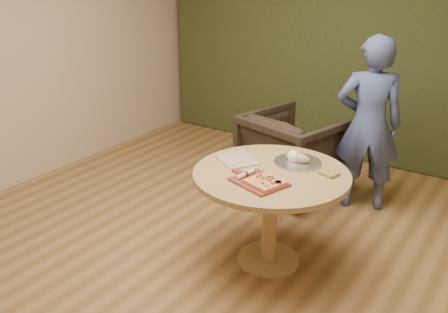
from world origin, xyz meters
The scene contains 12 objects.
room_shell centered at (0.00, 0.00, 1.40)m, with size 5.04×6.04×2.84m.
curtain centered at (0.00, 2.90, 1.40)m, with size 4.80×0.14×2.78m, color #2B3618.
pedestal_table centered at (0.34, 0.44, 0.61)m, with size 1.14×1.14×0.75m.
pizza_paddle centered at (0.36, 0.23, 0.76)m, with size 0.47×0.37×0.01m.
flatbread_pizza centered at (0.42, 0.22, 0.78)m, with size 0.28×0.28×0.04m.
cutlery_roll centered at (0.24, 0.25, 0.78)m, with size 0.06×0.20×0.03m.
newspaper centered at (0.02, 0.49, 0.76)m, with size 0.30×0.25×0.01m, color beige.
serving_tray centered at (0.42, 0.70, 0.76)m, with size 0.36×0.36×0.02m.
bread_roll centered at (0.41, 0.70, 0.79)m, with size 0.19×0.09×0.09m.
green_packet centered at (0.71, 0.63, 0.76)m, with size 0.12×0.10×0.02m, color olive.
armchair centered at (-0.08, 1.70, 0.44)m, with size 0.86×0.80×0.88m, color black.
person_standing centered at (0.61, 1.75, 0.80)m, with size 0.59×0.38×1.60m, color #42538E.
Camera 1 is at (1.90, -2.48, 2.19)m, focal length 40.00 mm.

